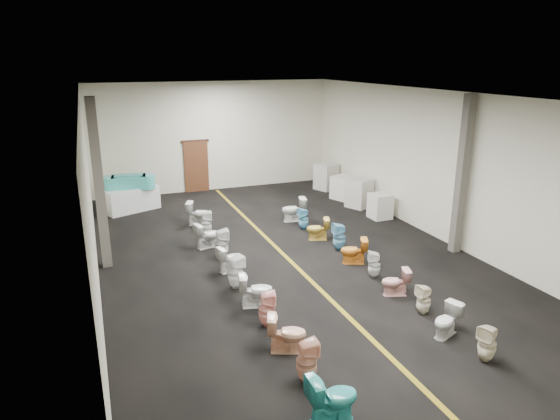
# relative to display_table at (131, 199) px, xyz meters

# --- Properties ---
(floor) EXTENTS (16.00, 16.00, 0.00)m
(floor) POSITION_rel_display_table_xyz_m (3.66, -6.10, -0.43)
(floor) COLOR black
(floor) RESTS_ON ground
(ceiling) EXTENTS (16.00, 16.00, 0.00)m
(ceiling) POSITION_rel_display_table_xyz_m (3.66, -6.10, 4.07)
(ceiling) COLOR black
(ceiling) RESTS_ON ground
(wall_back) EXTENTS (10.00, 0.00, 10.00)m
(wall_back) POSITION_rel_display_table_xyz_m (3.66, 1.90, 1.82)
(wall_back) COLOR beige
(wall_back) RESTS_ON ground
(wall_front) EXTENTS (10.00, 0.00, 10.00)m
(wall_front) POSITION_rel_display_table_xyz_m (3.66, -14.10, 1.82)
(wall_front) COLOR beige
(wall_front) RESTS_ON ground
(wall_left) EXTENTS (0.00, 16.00, 16.00)m
(wall_left) POSITION_rel_display_table_xyz_m (-1.34, -6.10, 1.82)
(wall_left) COLOR beige
(wall_left) RESTS_ON ground
(wall_right) EXTENTS (0.00, 16.00, 16.00)m
(wall_right) POSITION_rel_display_table_xyz_m (8.66, -6.10, 1.82)
(wall_right) COLOR beige
(wall_right) RESTS_ON ground
(aisle_stripe) EXTENTS (0.12, 15.60, 0.01)m
(aisle_stripe) POSITION_rel_display_table_xyz_m (3.66, -6.10, -0.42)
(aisle_stripe) COLOR olive
(aisle_stripe) RESTS_ON floor
(back_door) EXTENTS (1.00, 0.10, 2.10)m
(back_door) POSITION_rel_display_table_xyz_m (2.86, 1.84, 0.62)
(back_door) COLOR #562D19
(back_door) RESTS_ON floor
(door_frame) EXTENTS (1.15, 0.08, 0.10)m
(door_frame) POSITION_rel_display_table_xyz_m (2.86, 1.85, 1.69)
(door_frame) COLOR #331C11
(door_frame) RESTS_ON back_door
(column_left) EXTENTS (0.25, 0.25, 4.50)m
(column_left) POSITION_rel_display_table_xyz_m (-1.09, -5.10, 1.82)
(column_left) COLOR #59544C
(column_left) RESTS_ON floor
(column_right) EXTENTS (0.25, 0.25, 4.50)m
(column_right) POSITION_rel_display_table_xyz_m (8.41, -7.60, 1.82)
(column_right) COLOR #59544C
(column_right) RESTS_ON floor
(display_table) EXTENTS (2.15, 1.62, 0.86)m
(display_table) POSITION_rel_display_table_xyz_m (0.00, 0.00, 0.00)
(display_table) COLOR white
(display_table) RESTS_ON floor
(bathtub) EXTENTS (1.85, 0.79, 0.55)m
(bathtub) POSITION_rel_display_table_xyz_m (0.00, 0.00, 0.64)
(bathtub) COLOR #3FB7B0
(bathtub) RESTS_ON display_table
(appliance_crate_a) EXTENTS (0.69, 0.69, 0.87)m
(appliance_crate_a) POSITION_rel_display_table_xyz_m (8.06, -4.12, 0.01)
(appliance_crate_a) COLOR silver
(appliance_crate_a) RESTS_ON floor
(appliance_crate_b) EXTENTS (1.04, 1.04, 1.08)m
(appliance_crate_b) POSITION_rel_display_table_xyz_m (8.06, -2.65, 0.11)
(appliance_crate_b) COLOR beige
(appliance_crate_b) RESTS_ON floor
(appliance_crate_c) EXTENTS (1.04, 1.04, 0.92)m
(appliance_crate_c) POSITION_rel_display_table_xyz_m (8.06, -1.44, 0.03)
(appliance_crate_c) COLOR silver
(appliance_crate_c) RESTS_ON floor
(appliance_crate_d) EXTENTS (1.01, 1.01, 1.10)m
(appliance_crate_d) POSITION_rel_display_table_xyz_m (8.06, 0.18, 0.12)
(appliance_crate_d) COLOR beige
(appliance_crate_d) RESTS_ON floor
(toilet_left_0) EXTENTS (0.81, 0.47, 0.82)m
(toilet_left_0) POSITION_rel_display_table_xyz_m (1.86, -12.69, -0.02)
(toilet_left_0) COLOR teal
(toilet_left_0) RESTS_ON floor
(toilet_left_1) EXTENTS (0.39, 0.38, 0.80)m
(toilet_left_1) POSITION_rel_display_table_xyz_m (1.90, -11.65, -0.03)
(toilet_left_1) COLOR #E3A286
(toilet_left_1) RESTS_ON floor
(toilet_left_2) EXTENTS (0.84, 0.67, 0.75)m
(toilet_left_2) POSITION_rel_display_table_xyz_m (1.93, -10.66, -0.05)
(toilet_left_2) COLOR #ECAF8C
(toilet_left_2) RESTS_ON floor
(toilet_left_3) EXTENTS (0.44, 0.44, 0.79)m
(toilet_left_3) POSITION_rel_display_table_xyz_m (1.88, -9.64, -0.04)
(toilet_left_3) COLOR #FAAEA4
(toilet_left_3) RESTS_ON floor
(toilet_left_4) EXTENTS (0.84, 0.59, 0.77)m
(toilet_left_4) POSITION_rel_display_table_xyz_m (1.95, -8.72, -0.04)
(toilet_left_4) COLOR white
(toilet_left_4) RESTS_ON floor
(toilet_left_5) EXTENTS (0.48, 0.47, 0.84)m
(toilet_left_5) POSITION_rel_display_table_xyz_m (1.78, -7.67, -0.01)
(toilet_left_5) COLOR white
(toilet_left_5) RESTS_ON floor
(toilet_left_6) EXTENTS (0.76, 0.54, 0.71)m
(toilet_left_6) POSITION_rel_display_table_xyz_m (1.94, -6.65, -0.07)
(toilet_left_6) COLOR white
(toilet_left_6) RESTS_ON floor
(toilet_left_7) EXTENTS (0.40, 0.39, 0.84)m
(toilet_left_7) POSITION_rel_display_table_xyz_m (1.96, -5.65, -0.01)
(toilet_left_7) COLOR white
(toilet_left_7) RESTS_ON floor
(toilet_left_8) EXTENTS (0.83, 0.59, 0.76)m
(toilet_left_8) POSITION_rel_display_table_xyz_m (1.77, -4.72, -0.05)
(toilet_left_8) COLOR white
(toilet_left_8) RESTS_ON floor
(toilet_left_9) EXTENTS (0.40, 0.40, 0.77)m
(toilet_left_9) POSITION_rel_display_table_xyz_m (1.99, -3.61, -0.04)
(toilet_left_9) COLOR white
(toilet_left_9) RESTS_ON floor
(toilet_left_10) EXTENTS (0.91, 0.74, 0.81)m
(toilet_left_10) POSITION_rel_display_table_xyz_m (1.97, -2.60, -0.02)
(toilet_left_10) COLOR white
(toilet_left_10) RESTS_ON floor
(toilet_right_0) EXTENTS (0.44, 0.43, 0.74)m
(toilet_right_0) POSITION_rel_display_table_xyz_m (5.25, -12.29, -0.06)
(toilet_right_0) COLOR beige
(toilet_right_0) RESTS_ON floor
(toilet_right_1) EXTENTS (0.76, 0.60, 0.68)m
(toilet_right_1) POSITION_rel_display_table_xyz_m (5.14, -11.31, -0.09)
(toilet_right_1) COLOR silver
(toilet_right_1) RESTS_ON floor
(toilet_right_2) EXTENTS (0.33, 0.32, 0.68)m
(toilet_right_2) POSITION_rel_display_table_xyz_m (5.26, -10.38, -0.09)
(toilet_right_2) COLOR #F0E3C7
(toilet_right_2) RESTS_ON floor
(toilet_right_3) EXTENTS (0.73, 0.54, 0.66)m
(toilet_right_3) POSITION_rel_display_table_xyz_m (5.20, -9.39, -0.10)
(toilet_right_3) COLOR #E9A8A1
(toilet_right_3) RESTS_ON floor
(toilet_right_4) EXTENTS (0.42, 0.42, 0.70)m
(toilet_right_4) POSITION_rel_display_table_xyz_m (5.26, -8.34, -0.08)
(toilet_right_4) COLOR silver
(toilet_right_4) RESTS_ON floor
(toilet_right_5) EXTENTS (0.82, 0.66, 0.73)m
(toilet_right_5) POSITION_rel_display_table_xyz_m (5.22, -7.35, -0.06)
(toilet_right_5) COLOR orange
(toilet_right_5) RESTS_ON floor
(toilet_right_6) EXTENTS (0.41, 0.41, 0.83)m
(toilet_right_6) POSITION_rel_display_table_xyz_m (5.31, -6.33, -0.01)
(toilet_right_6) COLOR #72BBDB
(toilet_right_6) RESTS_ON floor
(toilet_right_7) EXTENTS (0.78, 0.60, 0.70)m
(toilet_right_7) POSITION_rel_display_table_xyz_m (5.10, -5.31, -0.08)
(toilet_right_7) COLOR #E2BB4A
(toilet_right_7) RESTS_ON floor
(toilet_right_8) EXTENTS (0.37, 0.37, 0.72)m
(toilet_right_8) POSITION_rel_display_table_xyz_m (5.08, -4.25, -0.07)
(toilet_right_8) COLOR #72C4E8
(toilet_right_8) RESTS_ON floor
(toilet_right_9) EXTENTS (0.88, 0.59, 0.83)m
(toilet_right_9) POSITION_rel_display_table_xyz_m (5.11, -3.35, -0.01)
(toilet_right_9) COLOR white
(toilet_right_9) RESTS_ON floor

